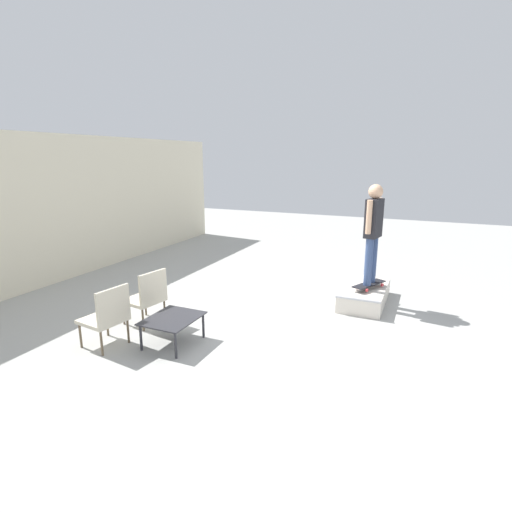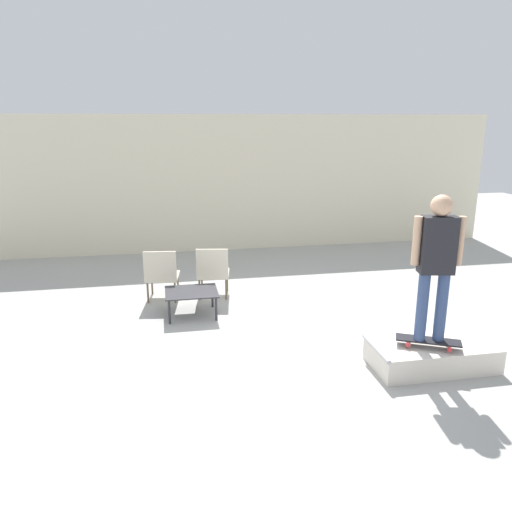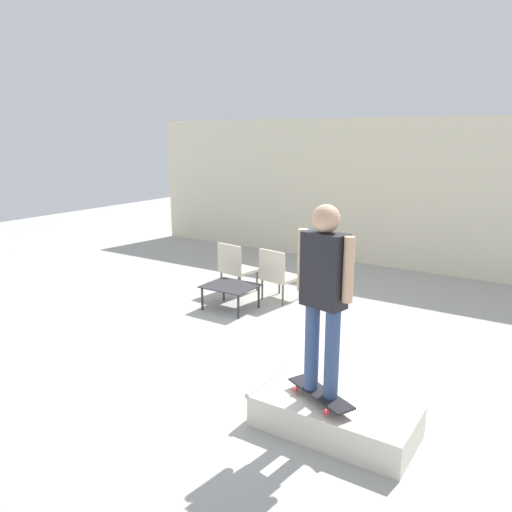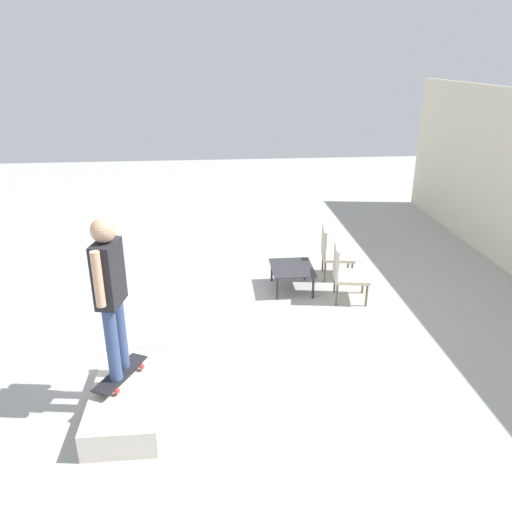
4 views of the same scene
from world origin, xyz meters
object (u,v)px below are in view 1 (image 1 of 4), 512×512
Objects in this scene: skate_ramp_box at (364,294)px; patio_chair_right at (147,296)px; patio_chair_left at (107,315)px; skateboard_on_ramp at (369,284)px; person_skater at (373,226)px; coffee_table at (173,321)px.

patio_chair_right is (-2.34, 2.92, 0.32)m from skate_ramp_box.
patio_chair_left and patio_chair_right have the same top height.
person_skater reaches higher than skateboard_on_ramp.
patio_chair_right is at bearing 61.53° from coffee_table.
patio_chair_left is (-3.07, 3.00, 0.08)m from skateboard_on_ramp.
skateboard_on_ramp is 3.74m from patio_chair_right.
person_skater reaches higher than skate_ramp_box.
patio_chair_left is (-0.43, 0.75, 0.12)m from coffee_table.
patio_chair_right is (-2.23, 3.00, -0.94)m from person_skater.
coffee_table is 0.90× the size of patio_chair_left.
skateboard_on_ramp is 0.86× the size of patio_chair_left.
patio_chair_right reaches higher than skateboard_on_ramp.
skateboard_on_ramp reaches higher than skate_ramp_box.
patio_chair_left is 0.84m from patio_chair_right.
person_skater reaches higher than patio_chair_right.
patio_chair_right is (0.41, 0.75, 0.12)m from coffee_table.
coffee_table is at bearing 141.57° from skate_ramp_box.
patio_chair_left is at bearing 146.78° from person_skater.
skate_ramp_box is at bearing 47.66° from person_skater.
patio_chair_right is (-2.23, 3.00, 0.08)m from skateboard_on_ramp.
skateboard_on_ramp is (-0.11, -0.08, 0.23)m from skate_ramp_box.
skateboard_on_ramp is at bearing -168.81° from person_skater.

